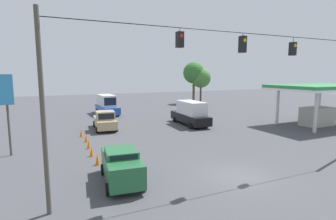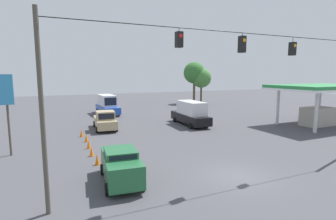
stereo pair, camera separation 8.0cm
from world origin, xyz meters
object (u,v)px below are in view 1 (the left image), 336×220
at_px(traffic_cone_third, 92,151).
at_px(traffic_cone_farthest, 81,133).
at_px(sedan_green_parked_shoulder, 121,165).
at_px(gas_station, 319,96).
at_px(tree_horizon_left, 194,73).
at_px(pickup_truck_tan_withflow_far, 105,121).
at_px(box_truck_blue_withflow_deep, 107,105).
at_px(traffic_cone_second, 97,160).
at_px(tree_horizon_right, 201,78).
at_px(overhead_signal_span, 241,85).
at_px(traffic_cone_nearest, 107,173).
at_px(traffic_cone_fourth, 89,144).
at_px(traffic_cone_fifth, 86,138).
at_px(box_truck_black_oncoming_far, 190,113).

xyz_separation_m(traffic_cone_third, traffic_cone_farthest, (-0.02, -6.76, 0.00)).
xyz_separation_m(sedan_green_parked_shoulder, gas_station, (-25.60, -6.57, 2.55)).
xyz_separation_m(gas_station, tree_horizon_left, (1.18, -27.36, 2.79)).
relative_size(pickup_truck_tan_withflow_far, box_truck_blue_withflow_deep, 0.76).
distance_m(pickup_truck_tan_withflow_far, traffic_cone_farthest, 3.93).
distance_m(sedan_green_parked_shoulder, traffic_cone_third, 5.66).
relative_size(sedan_green_parked_shoulder, traffic_cone_second, 6.40).
bearing_deg(pickup_truck_tan_withflow_far, tree_horizon_right, -142.50).
bearing_deg(tree_horizon_left, overhead_signal_span, 63.73).
bearing_deg(overhead_signal_span, tree_horizon_right, -118.38).
relative_size(sedan_green_parked_shoulder, traffic_cone_nearest, 6.40).
relative_size(overhead_signal_span, traffic_cone_nearest, 28.55).
xyz_separation_m(traffic_cone_fourth, tree_horizon_right, (-26.40, -25.31, 4.95)).
relative_size(traffic_cone_second, gas_station, 0.07).
relative_size(pickup_truck_tan_withflow_far, traffic_cone_third, 7.45).
relative_size(traffic_cone_nearest, gas_station, 0.07).
relative_size(traffic_cone_third, traffic_cone_fifth, 1.00).
bearing_deg(traffic_cone_second, sedan_green_parked_shoulder, 102.84).
relative_size(pickup_truck_tan_withflow_far, tree_horizon_right, 0.74).
distance_m(traffic_cone_nearest, gas_station, 27.07).
height_order(box_truck_black_oncoming_far, traffic_cone_second, box_truck_black_oncoming_far).
xyz_separation_m(box_truck_black_oncoming_far, traffic_cone_fourth, (12.76, 5.50, -1.05)).
bearing_deg(traffic_cone_fifth, box_truck_black_oncoming_far, -165.91).
bearing_deg(tree_horizon_left, sedan_green_parked_shoulder, 54.26).
xyz_separation_m(overhead_signal_span, box_truck_black_oncoming_far, (-5.37, -15.37, -4.10)).
relative_size(overhead_signal_span, traffic_cone_farthest, 28.55).
height_order(traffic_cone_nearest, tree_horizon_right, tree_horizon_right).
xyz_separation_m(overhead_signal_span, gas_station, (-18.96, -8.66, -1.96)).
bearing_deg(overhead_signal_span, tree_horizon_left, -116.27).
height_order(box_truck_black_oncoming_far, traffic_cone_nearest, box_truck_black_oncoming_far).
height_order(traffic_cone_second, traffic_cone_fourth, same).
bearing_deg(box_truck_black_oncoming_far, tree_horizon_left, -121.01).
xyz_separation_m(traffic_cone_second, tree_horizon_right, (-26.43, -29.66, 4.95)).
bearing_deg(traffic_cone_farthest, overhead_signal_span, 117.40).
xyz_separation_m(sedan_green_parked_shoulder, box_truck_blue_withflow_deep, (-4.56, -26.25, 0.45)).
relative_size(pickup_truck_tan_withflow_far, gas_station, 0.50).
distance_m(pickup_truck_tan_withflow_far, box_truck_black_oncoming_far, 10.14).
distance_m(traffic_cone_third, traffic_cone_farthest, 6.76).
bearing_deg(overhead_signal_span, traffic_cone_fifth, -59.17).
height_order(traffic_cone_nearest, tree_horizon_left, tree_horizon_left).
distance_m(sedan_green_parked_shoulder, gas_station, 26.55).
distance_m(overhead_signal_span, traffic_cone_farthest, 17.02).
height_order(box_truck_blue_withflow_deep, gas_station, gas_station).
bearing_deg(tree_horizon_right, overhead_signal_span, 61.62).
bearing_deg(overhead_signal_span, box_truck_black_oncoming_far, -109.25).
relative_size(sedan_green_parked_shoulder, traffic_cone_third, 6.40).
bearing_deg(box_truck_blue_withflow_deep, traffic_cone_fifth, 72.16).
xyz_separation_m(overhead_signal_span, traffic_cone_farthest, (7.47, -14.40, -5.15)).
distance_m(box_truck_black_oncoming_far, traffic_cone_fifth, 13.08).
bearing_deg(pickup_truck_tan_withflow_far, traffic_cone_fifth, 61.33).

